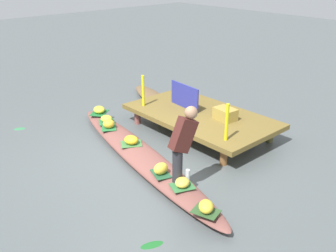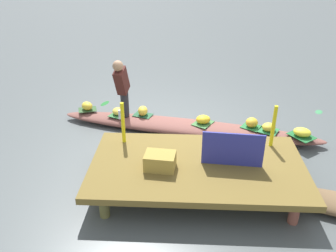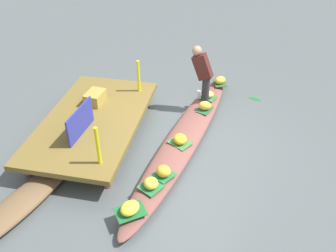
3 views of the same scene
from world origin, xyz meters
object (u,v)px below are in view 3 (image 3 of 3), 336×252
object	(u,v)px
vendor_boat	(184,138)
produce_crate	(95,97)
banana_bunch_1	(164,171)
banana_bunch_2	(205,106)
banana_bunch_3	(220,80)
banana_bunch_6	(151,183)
water_bottle	(199,94)
banana_bunch_0	(208,94)
market_banner	(80,121)
banana_bunch_4	(180,139)
banana_bunch_5	(130,208)
vendor_person	(203,71)
moored_boat	(17,206)

from	to	relation	value
vendor_boat	produce_crate	world-z (taller)	produce_crate
produce_crate	banana_bunch_1	bearing A→B (deg)	-132.49
banana_bunch_2	banana_bunch_3	bearing A→B (deg)	-9.83
banana_bunch_6	water_bottle	xyz separation A→B (m)	(2.86, -0.37, 0.02)
banana_bunch_0	banana_bunch_2	xyz separation A→B (m)	(-0.51, 0.01, 0.02)
vendor_boat	banana_bunch_3	size ratio (longest dim) A/B	19.81
market_banner	banana_bunch_3	bearing A→B (deg)	-34.38
banana_bunch_1	banana_bunch_4	bearing A→B (deg)	-6.70
banana_bunch_5	vendor_person	size ratio (longest dim) A/B	0.26
banana_bunch_2	vendor_person	world-z (taller)	vendor_person
vendor_person	banana_bunch_4	bearing A→B (deg)	173.66
vendor_boat	banana_bunch_1	distance (m)	1.25
vendor_person	produce_crate	xyz separation A→B (m)	(-0.88, 2.06, -0.37)
banana_bunch_2	water_bottle	bearing A→B (deg)	23.29
banana_bunch_1	banana_bunch_4	size ratio (longest dim) A/B	0.87
banana_bunch_4	banana_bunch_5	size ratio (longest dim) A/B	0.89
banana_bunch_1	banana_bunch_6	world-z (taller)	banana_bunch_1
banana_bunch_0	banana_bunch_1	world-z (taller)	banana_bunch_1
vendor_boat	moored_boat	world-z (taller)	vendor_boat
banana_bunch_3	produce_crate	xyz separation A→B (m)	(-1.70, 2.39, 0.24)
banana_bunch_0	market_banner	bearing A→B (deg)	135.30
vendor_boat	banana_bunch_5	size ratio (longest dim) A/B	16.67
banana_bunch_6	produce_crate	bearing A→B (deg)	40.40
vendor_person	market_banner	xyz separation A→B (m)	(-1.93, 1.91, -0.23)
banana_bunch_3	water_bottle	size ratio (longest dim) A/B	1.40
banana_bunch_1	market_banner	world-z (taller)	market_banner
banana_bunch_5	water_bottle	distance (m)	3.46
banana_bunch_2	market_banner	distance (m)	2.60
vendor_boat	water_bottle	world-z (taller)	water_bottle
banana_bunch_5	vendor_boat	bearing A→B (deg)	-12.31
banana_bunch_1	banana_bunch_5	bearing A→B (deg)	159.79
banana_bunch_1	banana_bunch_2	world-z (taller)	banana_bunch_2
market_banner	produce_crate	size ratio (longest dim) A/B	2.03
water_bottle	banana_bunch_4	bearing A→B (deg)	175.88
moored_boat	water_bottle	distance (m)	4.26
banana_bunch_0	banana_bunch_3	xyz separation A→B (m)	(0.69, -0.20, 0.01)
banana_bunch_3	water_bottle	xyz separation A→B (m)	(-0.76, 0.39, 0.01)
banana_bunch_3	market_banner	world-z (taller)	market_banner
vendor_boat	market_banner	distance (m)	1.97
vendor_person	banana_bunch_3	bearing A→B (deg)	-22.13
banana_bunch_3	vendor_person	size ratio (longest dim) A/B	0.21
vendor_boat	banana_bunch_0	bearing A→B (deg)	-0.59
vendor_person	water_bottle	xyz separation A→B (m)	(0.06, 0.06, -0.60)
banana_bunch_2	vendor_person	xyz separation A→B (m)	(0.37, 0.13, 0.60)
banana_bunch_0	water_bottle	xyz separation A→B (m)	(-0.08, 0.19, 0.02)
banana_bunch_4	vendor_person	distance (m)	1.70
banana_bunch_2	market_banner	bearing A→B (deg)	127.32
vendor_boat	produce_crate	distance (m)	2.00
banana_bunch_0	produce_crate	bearing A→B (deg)	114.95
banana_bunch_6	water_bottle	distance (m)	2.88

